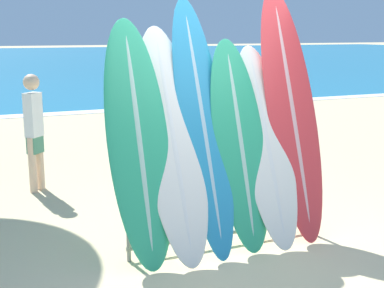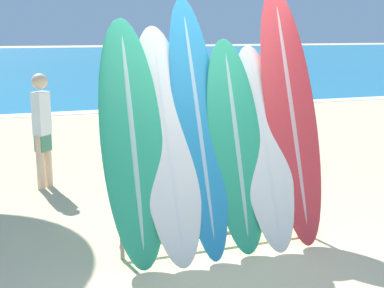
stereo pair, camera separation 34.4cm
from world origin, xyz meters
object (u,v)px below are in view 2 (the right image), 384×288
(surfboard_slot_1, at_px, (167,141))
(person_mid_beach, at_px, (171,78))
(surfboard_slot_4, at_px, (264,145))
(surfboard_slot_5, at_px, (291,113))
(surfboard_slot_3, at_px, (236,144))
(surfboard_slot_2, at_px, (198,124))
(person_near_water, at_px, (42,127))
(surfboard_slot_0, at_px, (132,141))
(surfboard_rack, at_px, (219,201))

(surfboard_slot_1, distance_m, person_mid_beach, 8.31)
(surfboard_slot_4, bearing_deg, surfboard_slot_1, 177.49)
(person_mid_beach, bearing_deg, surfboard_slot_5, -134.92)
(surfboard_slot_3, xyz_separation_m, surfboard_slot_5, (0.65, 0.10, 0.26))
(surfboard_slot_2, distance_m, surfboard_slot_4, 0.71)
(surfboard_slot_5, xyz_separation_m, person_near_water, (-2.29, 2.52, -0.42))
(surfboard_slot_3, height_order, person_mid_beach, surfboard_slot_3)
(surfboard_slot_0, relative_size, surfboard_slot_3, 1.10)
(surfboard_rack, xyz_separation_m, person_near_water, (-1.46, 2.65, 0.38))
(surfboard_slot_1, xyz_separation_m, person_near_water, (-0.96, 2.58, -0.23))
(surfboard_slot_1, relative_size, surfboard_slot_3, 1.06)
(surfboard_slot_4, distance_m, person_mid_beach, 8.10)
(surfboard_slot_2, relative_size, person_mid_beach, 1.38)
(surfboard_slot_1, height_order, surfboard_slot_5, surfboard_slot_5)
(surfboard_rack, relative_size, person_near_water, 1.28)
(surfboard_slot_3, height_order, surfboard_slot_5, surfboard_slot_5)
(surfboard_slot_2, bearing_deg, surfboard_slot_4, -8.05)
(surfboard_slot_1, distance_m, surfboard_slot_4, 1.00)
(person_near_water, bearing_deg, person_mid_beach, 10.67)
(surfboard_slot_3, relative_size, surfboard_slot_4, 1.04)
(surfboard_rack, height_order, person_mid_beach, person_mid_beach)
(surfboard_slot_0, xyz_separation_m, surfboard_slot_5, (1.67, 0.07, 0.16))
(surfboard_slot_2, bearing_deg, person_mid_beach, 74.55)
(surfboard_slot_2, distance_m, surfboard_slot_5, 1.01)
(surfboard_rack, distance_m, surfboard_slot_3, 0.58)
(surfboard_slot_4, bearing_deg, surfboard_slot_5, 15.50)
(surfboard_slot_1, bearing_deg, surfboard_slot_2, 8.75)
(surfboard_slot_5, xyz_separation_m, person_mid_beach, (1.17, 7.87, -0.31))
(surfboard_slot_1, xyz_separation_m, person_mid_beach, (2.50, 7.92, -0.12))
(surfboard_slot_3, height_order, person_near_water, surfboard_slot_3)
(surfboard_rack, distance_m, person_mid_beach, 8.26)
(surfboard_slot_0, height_order, surfboard_slot_2, surfboard_slot_2)
(surfboard_slot_3, relative_size, surfboard_slot_5, 0.80)
(surfboard_slot_2, height_order, surfboard_slot_5, surfboard_slot_5)
(surfboard_slot_5, bearing_deg, surfboard_slot_4, -164.50)
(surfboard_slot_5, bearing_deg, surfboard_slot_2, -179.88)
(surfboard_slot_0, bearing_deg, person_mid_beach, 70.30)
(surfboard_rack, xyz_separation_m, surfboard_slot_5, (0.83, 0.13, 0.81))
(surfboard_slot_1, distance_m, surfboard_slot_3, 0.69)
(surfboard_slot_1, distance_m, surfboard_slot_5, 1.35)
(surfboard_rack, distance_m, surfboard_slot_1, 0.80)
(surfboard_slot_3, height_order, surfboard_slot_4, surfboard_slot_3)
(surfboard_slot_0, xyz_separation_m, surfboard_slot_2, (0.67, 0.07, 0.10))
(surfboard_slot_4, xyz_separation_m, person_mid_beach, (1.51, 7.96, -0.02))
(surfboard_slot_4, bearing_deg, surfboard_slot_3, -179.17)
(surfboard_slot_2, xyz_separation_m, surfboard_slot_3, (0.36, -0.10, -0.20))
(surfboard_slot_0, distance_m, surfboard_slot_5, 1.68)
(surfboard_slot_5, relative_size, person_mid_beach, 1.44)
(person_mid_beach, bearing_deg, surfboard_slot_0, -146.18)
(surfboard_slot_2, relative_size, surfboard_slot_4, 1.24)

